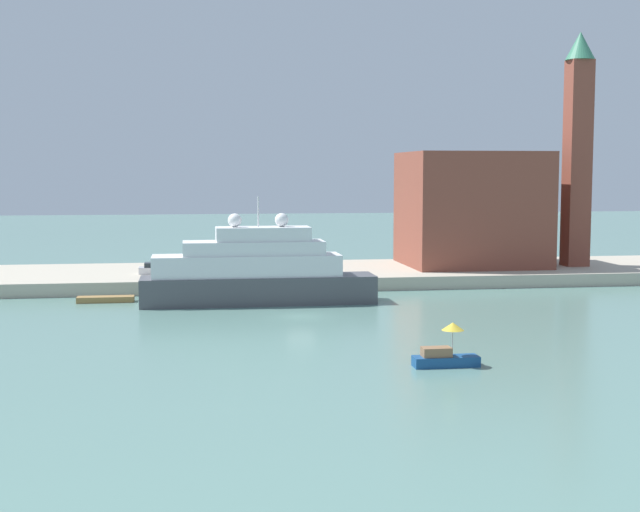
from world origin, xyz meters
The scene contains 10 objects.
ground centered at (0.00, 0.00, 0.00)m, with size 400.00×400.00×0.00m, color slate.
quay_dock centered at (0.00, 26.24, 0.76)m, with size 110.00×20.47×1.52m, color #B7AD99.
large_yacht centered at (-3.62, 8.62, 3.18)m, with size 23.84×4.93×10.95m.
small_motorboat centered at (7.28, -22.38, 0.93)m, with size 4.59×1.55×3.08m.
work_barge centered at (-18.89, 11.91, 0.30)m, with size 5.79×1.66×0.61m, color olive.
harbor_building centered at (25.48, 27.74, 8.73)m, with size 16.84×14.90×14.41m, color brown.
bell_tower centered at (38.26, 24.85, 17.13)m, with size 3.68×3.68×29.27m.
parked_car centered at (-14.04, 23.77, 2.09)m, with size 4.26×1.86×1.32m.
person_figure centered at (-10.18, 18.51, 2.30)m, with size 0.36×0.36×1.67m.
mooring_bollard centered at (1.28, 17.50, 1.96)m, with size 0.53×0.53×0.88m, color black.
Camera 1 is at (-10.09, -80.36, 13.49)m, focal length 49.31 mm.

